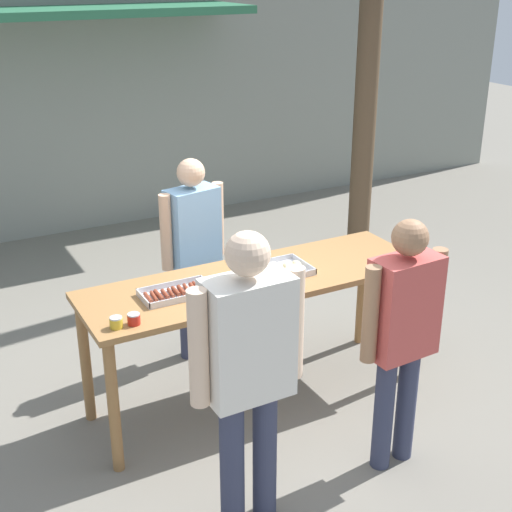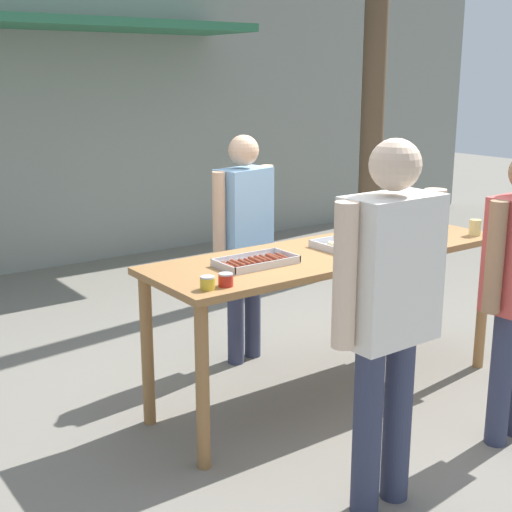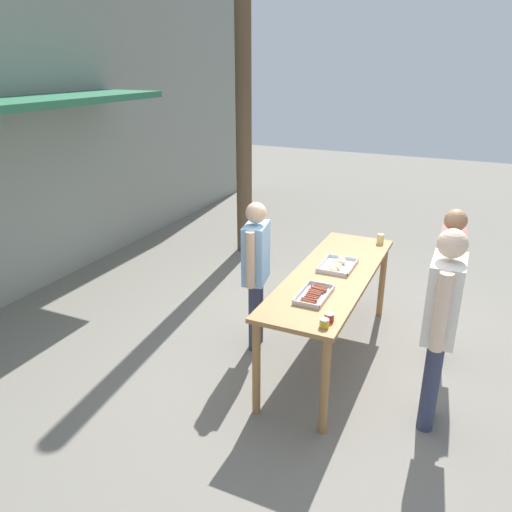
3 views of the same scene
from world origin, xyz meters
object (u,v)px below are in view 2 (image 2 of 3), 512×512
Objects in this scene: person_customer_holding_hotdog at (389,298)px; food_tray_buns at (352,244)px; condiment_jar_mustard at (208,283)px; condiment_jar_ketchup at (226,280)px; food_tray_sausages at (256,262)px; beer_cup at (475,227)px; person_server_behind_table at (244,229)px.

food_tray_buns is at bearing -127.01° from person_customer_holding_hotdog.
condiment_jar_mustard and condiment_jar_ketchup have the same top height.
person_customer_holding_hotdog is (0.32, -0.80, 0.05)m from condiment_jar_ketchup.
food_tray_sausages is 5.95× the size of condiment_jar_ketchup.
beer_cup is 1.83m from person_customer_holding_hotdog.
person_customer_holding_hotdog reaches higher than condiment_jar_mustard.
food_tray_sausages is 1.04× the size of food_tray_buns.
food_tray_sausages is 0.26× the size of person_customer_holding_hotdog.
person_server_behind_table is (-1.15, 0.99, -0.04)m from beer_cup.
condiment_jar_mustard is 0.04× the size of person_customer_holding_hotdog.
food_tray_buns is 0.91m from beer_cup.
condiment_jar_mustard is (-0.46, -0.24, 0.02)m from food_tray_sausages.
condiment_jar_mustard is at bearing -62.92° from person_customer_holding_hotdog.
condiment_jar_ketchup is 0.05× the size of person_server_behind_table.
condiment_jar_ketchup is 0.04× the size of person_customer_holding_hotdog.
beer_cup is at bearing -154.63° from person_customer_holding_hotdog.
food_tray_buns is at bearing 164.87° from beer_cup.
person_customer_holding_hotdog is (-0.49, -1.80, 0.07)m from person_server_behind_table.
beer_cup reaches higher than food_tray_buns.
food_tray_sausages is 4.28× the size of beer_cup.
person_server_behind_table is (0.91, 1.00, -0.02)m from condiment_jar_mustard.
condiment_jar_ketchup is at bearing -145.80° from food_tray_sausages.
condiment_jar_ketchup reaches higher than food_tray_buns.
food_tray_buns is at bearing 11.32° from condiment_jar_mustard.
food_tray_sausages is 0.72m from food_tray_buns.
food_tray_buns reaches higher than food_tray_sausages.
condiment_jar_mustard reaches higher than food_tray_sausages.
beer_cup reaches higher than condiment_jar_ketchup.
person_customer_holding_hotdog is (-0.76, -1.04, 0.06)m from food_tray_buns.
person_customer_holding_hotdog is (-1.64, -0.80, 0.03)m from beer_cup.
beer_cup is (1.60, -0.24, 0.04)m from food_tray_sausages.
condiment_jar_mustard is at bearing 176.18° from condiment_jar_ketchup.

